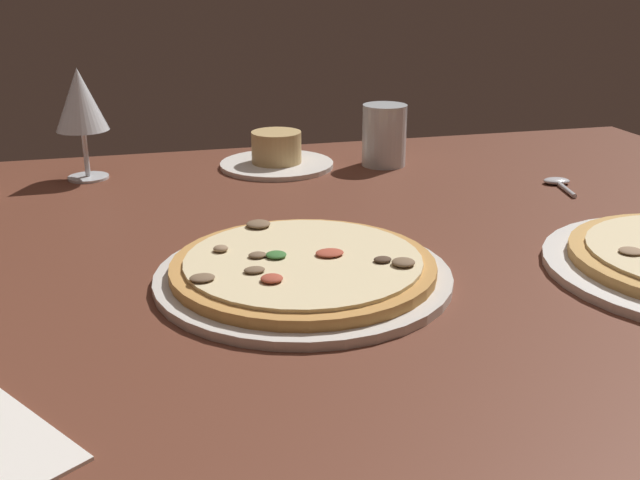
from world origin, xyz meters
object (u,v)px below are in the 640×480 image
object	(u,v)px
spoon	(559,183)
water_glass	(384,139)
wine_glass_near	(80,102)
pizza_main	(303,270)
ramekin_on_saucer	(277,155)

from	to	relation	value
spoon	water_glass	bearing A→B (deg)	139.25
water_glass	wine_glass_near	bearing A→B (deg)	175.86
pizza_main	wine_glass_near	xyz separation A→B (cm)	(-23.39, 47.86, 10.75)
water_glass	spoon	size ratio (longest dim) A/B	1.08
ramekin_on_saucer	wine_glass_near	xyz separation A→B (cm)	(-30.08, 0.37, 9.94)
pizza_main	spoon	size ratio (longest dim) A/B	3.38
pizza_main	ramekin_on_saucer	xyz separation A→B (cm)	(6.69, 47.49, 0.82)
pizza_main	wine_glass_near	world-z (taller)	wine_glass_near
pizza_main	wine_glass_near	distance (cm)	54.34
wine_glass_near	spoon	bearing A→B (deg)	-17.69
water_glass	spoon	distance (cm)	28.84
pizza_main	ramekin_on_saucer	bearing A→B (deg)	81.98
wine_glass_near	water_glass	size ratio (longest dim) A/B	1.70
wine_glass_near	water_glass	distance (cm)	48.41
pizza_main	ramekin_on_saucer	distance (cm)	47.96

